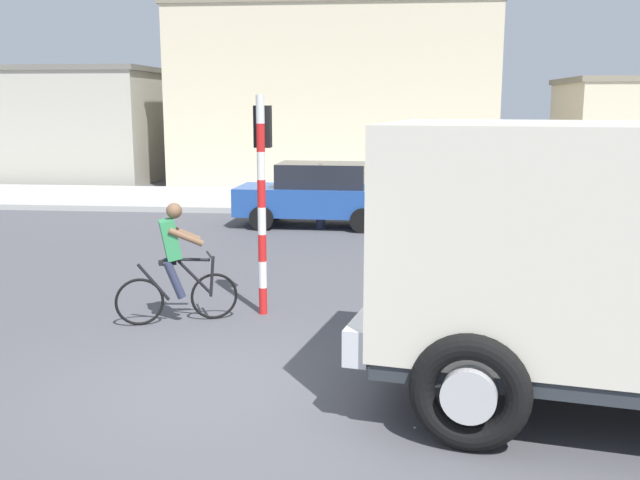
% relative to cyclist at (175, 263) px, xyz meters
% --- Properties ---
extents(ground_plane, '(120.00, 120.00, 0.00)m').
position_rel_cyclist_xyz_m(ground_plane, '(1.19, -2.31, -0.86)').
color(ground_plane, '#4C4C51').
extents(sidewalk_far, '(80.00, 5.00, 0.16)m').
position_rel_cyclist_xyz_m(sidewalk_far, '(1.19, 12.66, -0.78)').
color(sidewalk_far, '#ADADA8').
rests_on(sidewalk_far, ground).
extents(cyclist, '(1.61, 0.77, 1.72)m').
position_rel_cyclist_xyz_m(cyclist, '(0.00, 0.00, 0.00)').
color(cyclist, black).
rests_on(cyclist, ground).
extents(traffic_light_pole, '(0.24, 0.43, 3.20)m').
position_rel_cyclist_xyz_m(traffic_light_pole, '(1.15, 0.61, 1.20)').
color(traffic_light_pole, red).
rests_on(traffic_light_pole, ground).
extents(car_red_near, '(4.06, 2.00, 1.60)m').
position_rel_cyclist_xyz_m(car_red_near, '(1.15, 8.35, -0.05)').
color(car_red_near, '#234C9E').
rests_on(car_red_near, ground).
extents(pedestrian_near_kerb, '(0.34, 0.22, 1.62)m').
position_rel_cyclist_xyz_m(pedestrian_near_kerb, '(1.25, 8.00, -0.02)').
color(pedestrian_near_kerb, '#2D334C').
rests_on(pedestrian_near_kerb, ground).
extents(building_corner_left, '(9.22, 7.50, 4.43)m').
position_rel_cyclist_xyz_m(building_corner_left, '(-10.86, 19.35, 1.36)').
color(building_corner_left, '#B2AD9E').
rests_on(building_corner_left, ground).
extents(building_mid_block, '(11.77, 6.52, 6.59)m').
position_rel_cyclist_xyz_m(building_mid_block, '(0.77, 18.37, 2.44)').
color(building_mid_block, beige).
rests_on(building_mid_block, ground).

